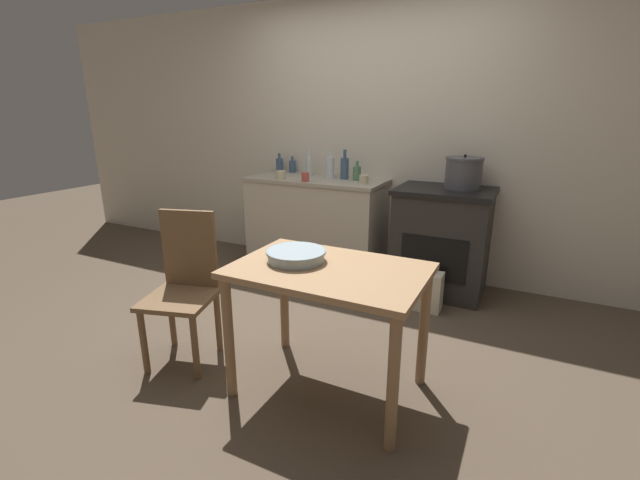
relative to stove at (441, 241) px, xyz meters
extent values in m
plane|color=brown|center=(-0.75, -1.26, -0.46)|extent=(14.00, 14.00, 0.00)
cube|color=beige|center=(-0.75, 0.33, 0.82)|extent=(8.00, 0.07, 2.55)
cube|color=beige|center=(-1.22, 0.01, -0.02)|extent=(1.30, 0.57, 0.88)
cube|color=#A9A08F|center=(-1.22, 0.01, 0.44)|extent=(1.33, 0.60, 0.03)
cube|color=#2D2B28|center=(0.00, 0.00, -0.02)|extent=(0.75, 0.58, 0.87)
cube|color=black|center=(0.00, 0.00, 0.43)|extent=(0.79, 0.62, 0.04)
cube|color=black|center=(0.00, -0.30, -0.07)|extent=(0.53, 0.01, 0.36)
cube|color=#A87F56|center=(-0.27, -1.70, 0.27)|extent=(1.02, 0.68, 0.03)
cylinder|color=#97724E|center=(-0.73, -1.99, -0.10)|extent=(0.06, 0.06, 0.71)
cylinder|color=#97724E|center=(0.20, -1.99, -0.10)|extent=(0.06, 0.06, 0.71)
cylinder|color=#97724E|center=(-0.73, -1.41, -0.10)|extent=(0.06, 0.06, 0.71)
cylinder|color=#97724E|center=(0.20, -1.41, -0.10)|extent=(0.06, 0.06, 0.71)
cube|color=brown|center=(-1.20, -1.86, -0.03)|extent=(0.50, 0.50, 0.03)
cube|color=brown|center=(-1.26, -1.68, 0.24)|extent=(0.35, 0.13, 0.50)
cylinder|color=brown|center=(-1.32, -2.07, -0.25)|extent=(0.04, 0.04, 0.42)
cylinder|color=brown|center=(-1.00, -1.97, -0.25)|extent=(0.04, 0.04, 0.42)
cylinder|color=brown|center=(-1.41, -1.75, -0.25)|extent=(0.04, 0.04, 0.42)
cylinder|color=brown|center=(-1.09, -1.66, -0.25)|extent=(0.04, 0.04, 0.42)
cube|color=beige|center=(0.00, -0.44, -0.30)|extent=(0.23, 0.16, 0.31)
cylinder|color=#4C4C51|center=(0.12, 0.06, 0.57)|extent=(0.29, 0.29, 0.24)
cylinder|color=#4C4C51|center=(0.12, 0.06, 0.70)|extent=(0.30, 0.30, 0.02)
sphere|color=black|center=(0.12, 0.06, 0.72)|extent=(0.02, 0.02, 0.02)
cylinder|color=#93A8B2|center=(-0.47, -1.69, 0.31)|extent=(0.31, 0.31, 0.06)
cylinder|color=#8597A0|center=(-0.47, -1.69, 0.34)|extent=(0.33, 0.33, 0.01)
cylinder|color=#3D5675|center=(-1.61, 0.24, 0.51)|extent=(0.07, 0.07, 0.12)
cylinder|color=#3D5675|center=(-1.61, 0.24, 0.60)|extent=(0.03, 0.03, 0.05)
cylinder|color=silver|center=(-1.36, 0.14, 0.56)|extent=(0.06, 0.06, 0.21)
cylinder|color=silver|center=(-1.36, 0.14, 0.70)|extent=(0.02, 0.02, 0.08)
cylinder|color=#3D5675|center=(-1.75, 0.21, 0.52)|extent=(0.07, 0.07, 0.14)
cylinder|color=#3D5675|center=(-1.75, 0.21, 0.62)|extent=(0.03, 0.03, 0.05)
cylinder|color=#3D5675|center=(-0.95, 0.08, 0.55)|extent=(0.08, 0.08, 0.20)
cylinder|color=#3D5675|center=(-0.95, 0.08, 0.69)|extent=(0.03, 0.03, 0.08)
cylinder|color=#517F5B|center=(-0.82, 0.06, 0.52)|extent=(0.08, 0.08, 0.13)
cylinder|color=#517F5B|center=(-0.82, 0.06, 0.61)|extent=(0.03, 0.03, 0.05)
cylinder|color=silver|center=(-1.09, 0.06, 0.55)|extent=(0.08, 0.08, 0.20)
cylinder|color=silver|center=(-1.09, 0.06, 0.69)|extent=(0.03, 0.03, 0.08)
cylinder|color=beige|center=(-0.69, -0.09, 0.49)|extent=(0.08, 0.08, 0.08)
cylinder|color=beige|center=(-1.48, -0.20, 0.49)|extent=(0.09, 0.09, 0.08)
cylinder|color=#B74C42|center=(-1.22, -0.21, 0.50)|extent=(0.07, 0.07, 0.08)
camera|label=1|loc=(0.64, -3.62, 1.08)|focal=24.00mm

